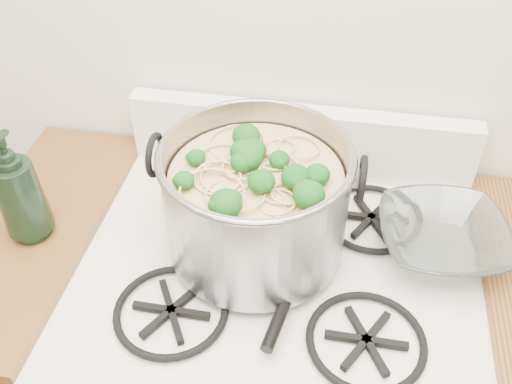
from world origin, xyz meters
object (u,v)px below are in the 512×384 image
(stock_pot, at_px, (256,202))
(spatula, at_px, (309,241))
(glass_bowl, at_px, (440,243))
(bottle, at_px, (17,187))

(stock_pot, distance_m, spatula, 0.14)
(stock_pot, height_order, glass_bowl, stock_pot)
(stock_pot, relative_size, bottle, 1.58)
(stock_pot, relative_size, spatula, 1.21)
(spatula, height_order, glass_bowl, glass_bowl)
(glass_bowl, bearing_deg, spatula, -171.05)
(glass_bowl, bearing_deg, stock_pot, -171.61)
(glass_bowl, distance_m, bottle, 0.80)
(spatula, distance_m, bottle, 0.56)
(spatula, bearing_deg, bottle, -164.30)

